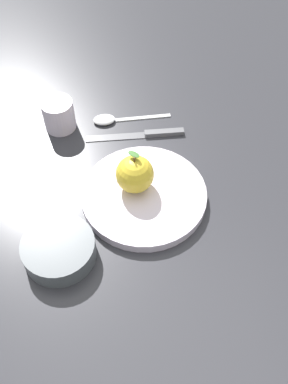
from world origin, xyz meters
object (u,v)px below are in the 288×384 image
Objects in this scene: apple at (136,174)px; knife at (144,134)px; side_bowl at (59,248)px; dinner_plate at (144,195)px; cup at (59,113)px; spoon at (113,119)px.

apple reaches higher than knife.
dinner_plate is at bearing -55.16° from side_bowl.
cup is at bearing 37.22° from apple.
dinner_plate is 1.36× the size of spoon.
side_bowl reaches higher than knife.
cup is at bearing 93.29° from spoon.
apple is 0.38× the size of knife.
apple reaches higher than cup.
side_bowl is at bearing 148.12° from knife.
cup is 0.12m from spoon.
cup is 0.19m from knife.
spoon is (0.32, -0.11, -0.02)m from side_bowl.
spoon is at bearing 51.40° from knife.
knife is (-0.04, -0.18, -0.03)m from cup.
cup is (0.21, 0.16, 0.03)m from dinner_plate.
cup reaches higher than spoon.
apple is (0.02, 0.01, 0.04)m from dinner_plate.
knife is at bearing -31.88° from side_bowl.
apple is 1.19× the size of cup.
side_bowl is (-0.12, 0.14, -0.03)m from apple.
apple is 0.21m from spoon.
spoon reaches higher than knife.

